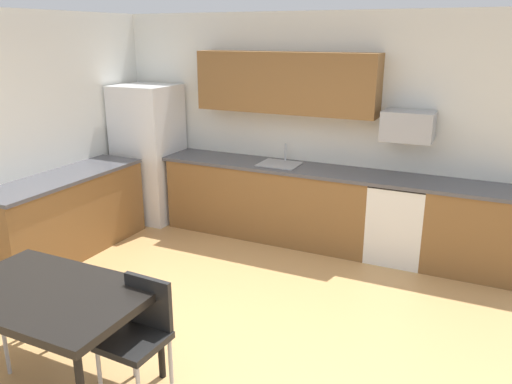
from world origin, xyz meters
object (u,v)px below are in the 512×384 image
object	(u,v)px
microwave	(408,126)
chair_near_table	(140,329)
dining_table	(48,299)
refrigerator	(149,153)
oven_range	(398,220)

from	to	relation	value
microwave	chair_near_table	bearing A→B (deg)	-110.37
dining_table	chair_near_table	xyz separation A→B (m)	(0.62, 0.20, -0.19)
chair_near_table	dining_table	bearing A→B (deg)	-162.04
refrigerator	microwave	world-z (taller)	refrigerator
refrigerator	chair_near_table	distance (m)	3.70
refrigerator	chair_near_table	size ratio (longest dim) A/B	2.13
refrigerator	oven_range	xyz separation A→B (m)	(3.32, 0.08, -0.45)
oven_range	microwave	xyz separation A→B (m)	(-0.00, 0.10, 1.05)
dining_table	chair_near_table	bearing A→B (deg)	17.96
dining_table	refrigerator	bearing A→B (deg)	115.50
microwave	chair_near_table	world-z (taller)	microwave
microwave	chair_near_table	xyz separation A→B (m)	(-1.18, -3.18, -1.00)
microwave	refrigerator	bearing A→B (deg)	-176.90
oven_range	microwave	size ratio (longest dim) A/B	1.69
microwave	chair_near_table	distance (m)	3.53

